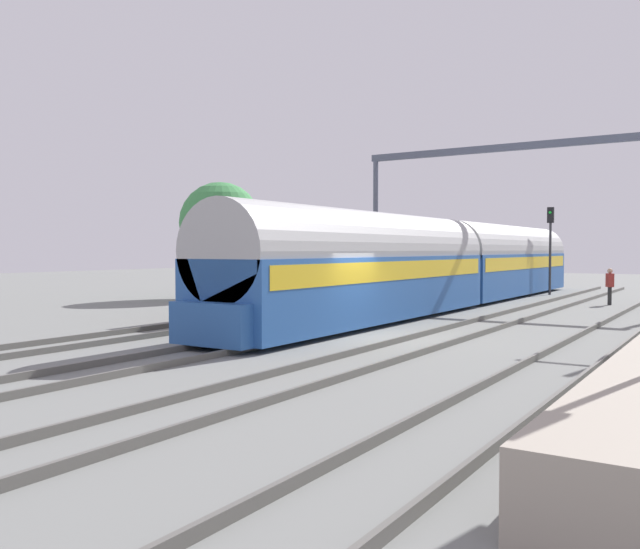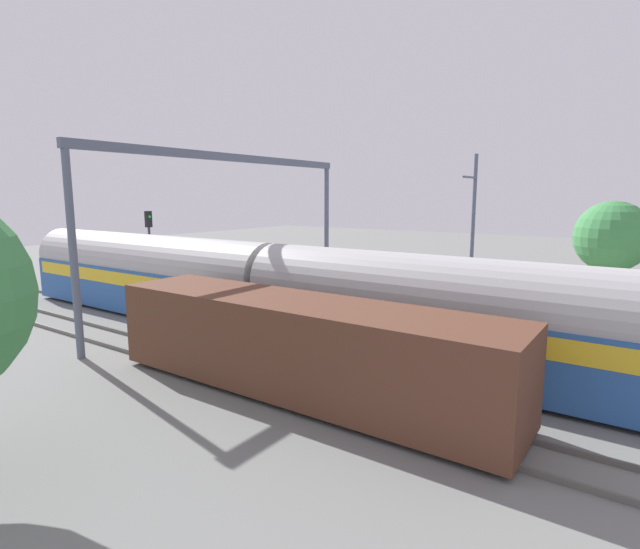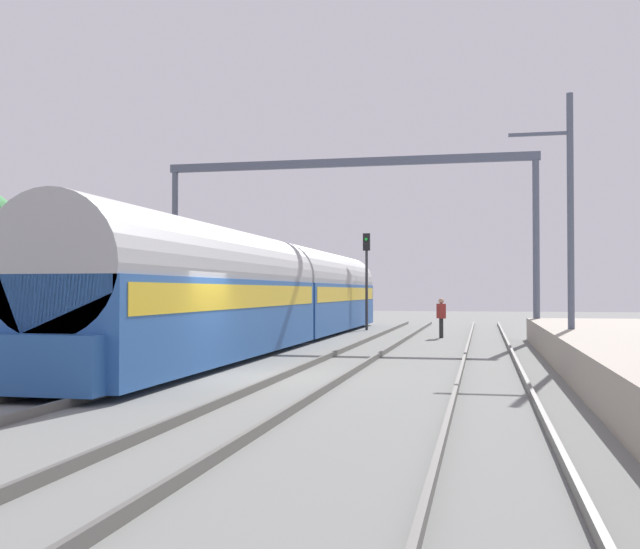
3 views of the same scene
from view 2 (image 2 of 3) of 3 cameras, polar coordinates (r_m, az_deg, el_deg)
name	(u,v)px [view 2 (image 2 of 3)]	position (r m, az deg, el deg)	size (l,w,h in m)	color
ground	(586,381)	(18.34, 28.31, -10.79)	(120.00, 120.00, 0.00)	slate
track_far_west	(549,460)	(12.79, 24.95, -18.87)	(1.52, 60.00, 0.16)	#5A5853
track_west	(576,400)	(16.43, 27.48, -12.71)	(1.51, 60.00, 0.16)	#5A5853
track_east	(593,362)	(20.22, 29.01, -8.80)	(1.51, 60.00, 0.16)	#5A5853
track_far_east	(605,336)	(24.08, 30.04, -6.13)	(1.52, 60.00, 0.16)	#5A5853
platform	(568,305)	(27.91, 26.72, -3.14)	(4.40, 28.00, 0.90)	#A39989
passenger_train	(271,292)	(20.51, -5.65, -1.98)	(2.93, 32.85, 3.82)	#28569E
freight_car	(300,346)	(14.84, -2.36, -8.26)	(2.80, 13.00, 2.70)	#563323
person_crossing	(279,282)	(28.19, -4.79, -0.87)	(0.42, 0.47, 1.73)	#282828
railway_signal_far	(150,243)	(29.36, -19.05, 3.40)	(0.36, 0.30, 5.05)	#2D2D33
catenary_gantry	(233,195)	(24.35, -10.02, 8.97)	(16.44, 0.28, 7.86)	#51596E
catenary_pole_east_mid	(472,230)	(26.99, 17.19, 4.98)	(1.90, 0.20, 8.00)	#51596E
tree_east_background	(612,237)	(31.79, 30.63, 3.76)	(3.96, 3.96, 5.63)	#4C3826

